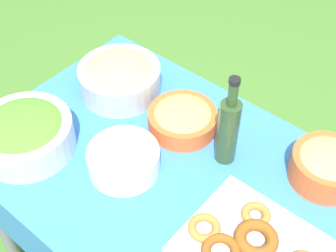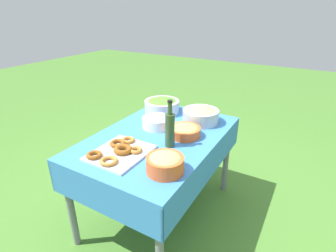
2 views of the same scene
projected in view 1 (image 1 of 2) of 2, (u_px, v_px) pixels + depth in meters
picnic_table at (171, 190)px, 1.57m from camera, size 1.29×0.86×0.75m
salad_bowl at (25, 133)px, 1.51m from camera, size 0.31×0.31×0.13m
pasta_bowl at (120, 77)px, 1.71m from camera, size 0.30×0.30×0.13m
donut_platter at (254, 250)px, 1.28m from camera, size 0.40×0.34×0.05m
plate_stack at (124, 160)px, 1.47m from camera, size 0.23×0.23×0.08m
olive_oil_bottle at (228, 129)px, 1.44m from camera, size 0.07×0.07×0.33m
bread_bowl at (327, 165)px, 1.43m from camera, size 0.22×0.22×0.12m
fruit_bowl at (183, 118)px, 1.59m from camera, size 0.24×0.24×0.09m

